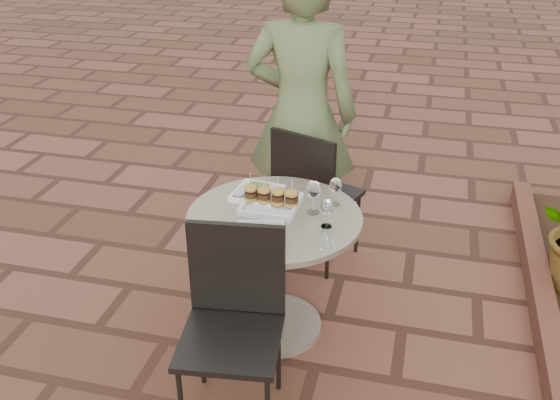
% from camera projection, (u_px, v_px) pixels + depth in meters
% --- Properties ---
extents(ground, '(60.00, 60.00, 0.00)m').
position_uv_depth(ground, '(259.00, 306.00, 3.69)').
color(ground, brown).
rests_on(ground, ground).
extents(cafe_table, '(0.90, 0.90, 0.73)m').
position_uv_depth(cafe_table, '(274.00, 255.00, 3.29)').
color(cafe_table, gray).
rests_on(cafe_table, ground).
extents(chair_far, '(0.57, 0.57, 0.93)m').
position_uv_depth(chair_far, '(311.00, 187.00, 3.84)').
color(chair_far, black).
rests_on(chair_far, ground).
extents(chair_near, '(0.49, 0.49, 0.93)m').
position_uv_depth(chair_near, '(234.00, 309.00, 2.79)').
color(chair_near, black).
rests_on(chair_near, ground).
extents(diner, '(0.71, 0.48, 1.91)m').
position_uv_depth(diner, '(301.00, 115.00, 3.82)').
color(diner, '#505B32').
rests_on(diner, ground).
extents(plate_salmon, '(0.27, 0.27, 0.07)m').
position_uv_depth(plate_salmon, '(258.00, 193.00, 3.35)').
color(plate_salmon, white).
rests_on(plate_salmon, cafe_table).
extents(plate_sliders, '(0.30, 0.29, 0.18)m').
position_uv_depth(plate_sliders, '(271.00, 199.00, 3.23)').
color(plate_sliders, white).
rests_on(plate_sliders, cafe_table).
extents(plate_tuna, '(0.28, 0.28, 0.03)m').
position_uv_depth(plate_tuna, '(261.00, 234.00, 2.98)').
color(plate_tuna, white).
rests_on(plate_tuna, cafe_table).
extents(wine_glass_right, '(0.06, 0.06, 0.15)m').
position_uv_depth(wine_glass_right, '(327.00, 207.00, 3.02)').
color(wine_glass_right, white).
rests_on(wine_glass_right, cafe_table).
extents(wine_glass_mid, '(0.08, 0.08, 0.18)m').
position_uv_depth(wine_glass_mid, '(314.00, 190.00, 3.14)').
color(wine_glass_mid, white).
rests_on(wine_glass_mid, cafe_table).
extents(wine_glass_far, '(0.06, 0.06, 0.15)m').
position_uv_depth(wine_glass_far, '(335.00, 186.00, 3.23)').
color(wine_glass_far, white).
rests_on(wine_glass_far, cafe_table).
extents(steel_ramekin, '(0.06, 0.06, 0.04)m').
position_uv_depth(steel_ramekin, '(240.00, 196.00, 3.31)').
color(steel_ramekin, silver).
rests_on(steel_ramekin, cafe_table).
extents(cutlery_set, '(0.13, 0.21, 0.00)m').
position_uv_depth(cutlery_set, '(327.00, 239.00, 2.96)').
color(cutlery_set, silver).
rests_on(cutlery_set, cafe_table).
extents(planter_curb, '(0.12, 3.00, 0.15)m').
position_uv_depth(planter_curb, '(542.00, 307.00, 3.56)').
color(planter_curb, brown).
rests_on(planter_curb, ground).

